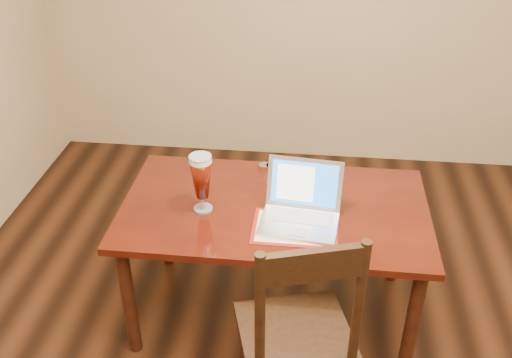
# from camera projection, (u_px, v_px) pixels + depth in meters

# --- Properties ---
(room_shell) EXTENTS (4.51, 5.01, 2.71)m
(room_shell) POSITION_uv_depth(u_px,v_px,m) (386.00, 53.00, 1.62)
(room_shell) COLOR tan
(room_shell) RESTS_ON ground
(dining_table) EXTENTS (1.51, 0.85, 1.01)m
(dining_table) POSITION_uv_depth(u_px,v_px,m) (273.00, 218.00, 2.85)
(dining_table) COLOR #461309
(dining_table) RESTS_ON ground
(dining_chair) EXTENTS (0.57, 0.56, 1.09)m
(dining_chair) POSITION_uv_depth(u_px,v_px,m) (298.00, 336.00, 2.36)
(dining_chair) COLOR black
(dining_chair) RESTS_ON ground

